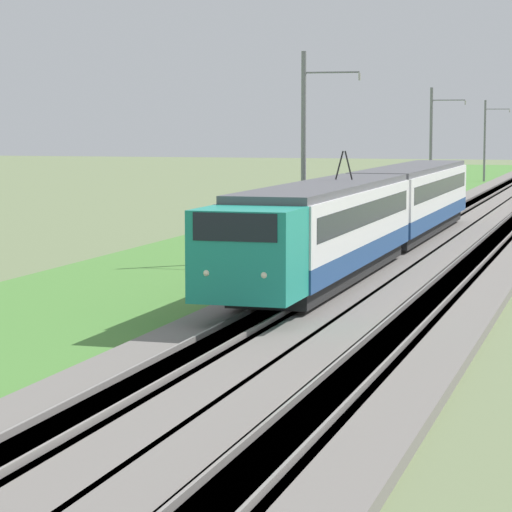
{
  "coord_description": "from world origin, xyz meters",
  "views": [
    {
      "loc": [
        -5.08,
        -9.75,
        5.88
      ],
      "look_at": [
        27.73,
        0.0,
        2.15
      ],
      "focal_mm": 85.0,
      "sensor_mm": 36.0,
      "label": 1
    }
  ],
  "objects_px": {
    "catenary_mast_mid": "(305,154)",
    "catenary_mast_distant": "(485,140)",
    "catenary_mast_far": "(432,145)",
    "passenger_train": "(377,209)"
  },
  "relations": [
    {
      "from": "catenary_mast_mid",
      "to": "catenary_mast_distant",
      "type": "height_order",
      "value": "catenary_mast_mid"
    },
    {
      "from": "catenary_mast_far",
      "to": "catenary_mast_mid",
      "type": "bearing_deg",
      "value": 180.0
    },
    {
      "from": "passenger_train",
      "to": "catenary_mast_mid",
      "type": "xyz_separation_m",
      "value": [
        -0.75,
        2.98,
        2.34
      ]
    },
    {
      "from": "catenary_mast_mid",
      "to": "catenary_mast_far",
      "type": "bearing_deg",
      "value": -0.0
    },
    {
      "from": "catenary_mast_mid",
      "to": "catenary_mast_far",
      "type": "xyz_separation_m",
      "value": [
        36.99,
        -0.0,
        -0.23
      ]
    },
    {
      "from": "passenger_train",
      "to": "catenary_mast_distant",
      "type": "height_order",
      "value": "catenary_mast_distant"
    },
    {
      "from": "catenary_mast_far",
      "to": "catenary_mast_distant",
      "type": "height_order",
      "value": "catenary_mast_far"
    },
    {
      "from": "catenary_mast_far",
      "to": "catenary_mast_distant",
      "type": "bearing_deg",
      "value": -0.0
    },
    {
      "from": "passenger_train",
      "to": "catenary_mast_distant",
      "type": "xyz_separation_m",
      "value": [
        73.23,
        2.98,
        2.01
      ]
    },
    {
      "from": "catenary_mast_far",
      "to": "catenary_mast_distant",
      "type": "xyz_separation_m",
      "value": [
        36.99,
        -0.0,
        -0.1
      ]
    }
  ]
}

